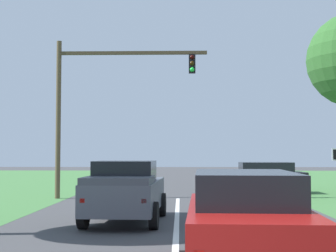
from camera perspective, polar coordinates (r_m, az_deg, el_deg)
The scene contains 5 objects.
ground_plane at distance 15.17m, azimuth 1.00°, elevation -11.47°, with size 120.00×120.00×0.00m, color #424244.
red_suv_near at distance 9.26m, azimuth 8.95°, elevation -10.69°, with size 2.44×4.99×1.85m.
pickup_truck_lead at distance 15.79m, azimuth -4.92°, elevation -7.49°, with size 2.46×4.90×1.95m.
traffic_light at distance 24.19m, azimuth -8.18°, elevation 3.68°, with size 7.34×0.40×7.66m.
crossing_suv_far at distance 27.46m, azimuth 10.91°, elevation -5.78°, with size 4.64×2.23×1.68m.
Camera 1 is at (0.11, -4.21, 2.21)m, focal length 52.66 mm.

